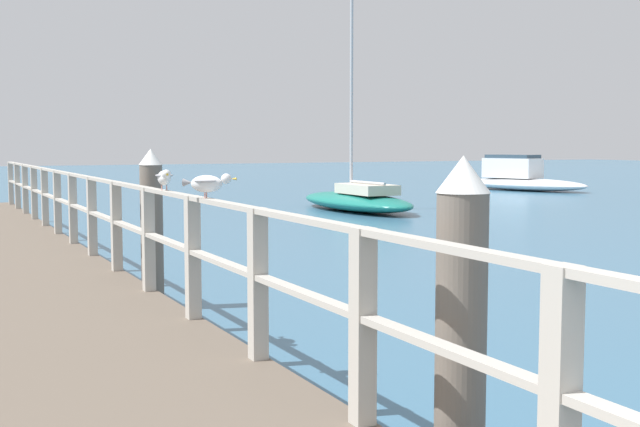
# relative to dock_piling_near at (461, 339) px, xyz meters

# --- Properties ---
(pier_railing) EXTENTS (0.12, 21.99, 1.13)m
(pier_railing) POSITION_rel_dock_piling_near_xyz_m (-0.38, 8.22, 0.15)
(pier_railing) COLOR #B2ADA3
(pier_railing) RESTS_ON pier_deck
(dock_piling_near) EXTENTS (0.29, 0.29, 2.01)m
(dock_piling_near) POSITION_rel_dock_piling_near_xyz_m (0.00, 0.00, 0.00)
(dock_piling_near) COLOR #6B6056
(dock_piling_near) RESTS_ON ground_plane
(dock_piling_far) EXTENTS (0.29, 0.29, 2.01)m
(dock_piling_far) POSITION_rel_dock_piling_near_xyz_m (0.00, 6.38, 0.00)
(dock_piling_far) COLOR #6B6056
(dock_piling_far) RESTS_ON ground_plane
(seagull_foreground) EXTENTS (0.41, 0.32, 0.21)m
(seagull_foreground) POSITION_rel_dock_piling_near_xyz_m (-0.37, 3.11, 0.73)
(seagull_foreground) COLOR white
(seagull_foreground) RESTS_ON pier_railing
(seagull_background) EXTENTS (0.21, 0.48, 0.21)m
(seagull_background) POSITION_rel_dock_piling_near_xyz_m (-0.38, 4.43, 0.73)
(seagull_background) COLOR white
(seagull_background) RESTS_ON pier_railing
(boat_1) EXTENTS (3.78, 6.36, 1.59)m
(boat_1) POSITION_rel_dock_piling_near_xyz_m (21.54, 24.56, -0.49)
(boat_1) COLOR white
(boat_1) RESTS_ON ground_plane
(boat_2) EXTENTS (2.04, 5.89, 8.09)m
(boat_2) POSITION_rel_dock_piling_near_xyz_m (9.60, 18.25, -0.65)
(boat_2) COLOR #197266
(boat_2) RESTS_ON ground_plane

